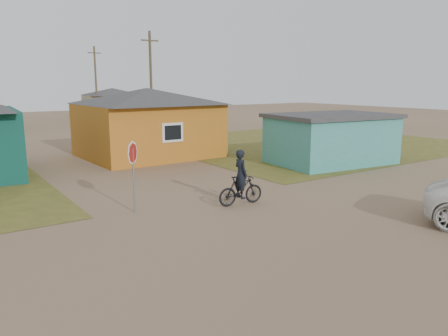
# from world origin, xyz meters

# --- Properties ---
(ground) EXTENTS (120.00, 120.00, 0.00)m
(ground) POSITION_xyz_m (0.00, 0.00, 0.00)
(ground) COLOR #85684C
(grass_ne) EXTENTS (20.00, 18.00, 0.00)m
(grass_ne) POSITION_xyz_m (14.00, 13.00, 0.01)
(grass_ne) COLOR olive
(grass_ne) RESTS_ON ground
(house_yellow) EXTENTS (7.72, 6.76, 3.90)m
(house_yellow) POSITION_xyz_m (2.50, 14.00, 2.00)
(house_yellow) COLOR #B96B1C
(house_yellow) RESTS_ON ground
(shed_turquoise) EXTENTS (6.71, 4.93, 2.60)m
(shed_turquoise) POSITION_xyz_m (9.50, 6.50, 1.31)
(shed_turquoise) COLOR teal
(shed_turquoise) RESTS_ON ground
(house_beige_east) EXTENTS (6.95, 6.05, 3.60)m
(house_beige_east) POSITION_xyz_m (10.00, 40.00, 1.86)
(house_beige_east) COLOR gray
(house_beige_east) RESTS_ON ground
(utility_pole_near) EXTENTS (1.40, 0.20, 8.00)m
(utility_pole_near) POSITION_xyz_m (6.50, 22.00, 4.14)
(utility_pole_near) COLOR brown
(utility_pole_near) RESTS_ON ground
(utility_pole_far) EXTENTS (1.40, 0.20, 8.00)m
(utility_pole_far) POSITION_xyz_m (7.50, 38.00, 4.14)
(utility_pole_far) COLOR brown
(utility_pole_far) RESTS_ON ground
(stop_sign) EXTENTS (0.73, 0.34, 2.37)m
(stop_sign) POSITION_xyz_m (-2.65, 3.88, 1.75)
(stop_sign) COLOR gray
(stop_sign) RESTS_ON ground
(cyclist) EXTENTS (1.76, 0.66, 1.94)m
(cyclist) POSITION_xyz_m (0.76, 2.65, 0.71)
(cyclist) COLOR black
(cyclist) RESTS_ON ground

